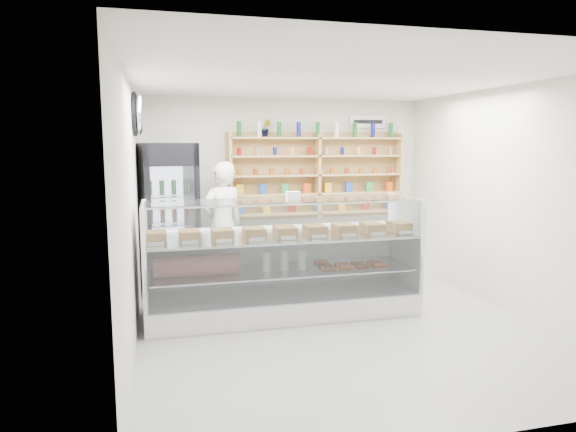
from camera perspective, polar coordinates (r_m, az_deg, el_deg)
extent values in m
plane|color=#999A9E|center=(6.19, 5.30, -11.75)|extent=(5.00, 5.00, 0.00)
plane|color=white|center=(5.87, 5.66, 14.94)|extent=(5.00, 5.00, 0.00)
plane|color=silver|center=(8.25, -0.38, 3.22)|extent=(4.50, 0.00, 4.50)
plane|color=silver|center=(3.64, 18.86, -3.32)|extent=(4.50, 0.00, 4.50)
plane|color=silver|center=(5.53, -17.05, 0.51)|extent=(0.00, 5.00, 5.00)
plane|color=silver|center=(6.95, 23.23, 1.68)|extent=(0.00, 5.00, 5.00)
cube|color=white|center=(6.42, -0.53, -9.68)|extent=(3.29, 0.93, 0.27)
cube|color=white|center=(6.70, -1.43, -4.65)|extent=(3.29, 0.05, 0.69)
cube|color=silver|center=(6.30, -0.54, -6.02)|extent=(3.16, 0.82, 0.02)
cube|color=silver|center=(6.22, -0.54, -2.39)|extent=(3.22, 0.86, 0.02)
cube|color=silver|center=(5.81, 0.51, -4.29)|extent=(3.22, 0.13, 1.15)
cube|color=silver|center=(6.10, -0.43, 1.78)|extent=(3.22, 0.65, 0.01)
imported|color=white|center=(7.56, -7.28, -0.95)|extent=(0.79, 0.67, 1.84)
cube|color=black|center=(7.53, -13.20, -0.12)|extent=(0.89, 0.87, 2.10)
cube|color=#230435|center=(7.12, -13.94, 6.62)|extent=(0.73, 0.18, 0.29)
cube|color=silver|center=(7.19, -13.70, -1.27)|extent=(0.62, 0.14, 1.66)
cube|color=tan|center=(7.91, -6.47, 4.34)|extent=(0.04, 0.28, 1.33)
cube|color=tan|center=(8.22, 3.28, 4.51)|extent=(0.04, 0.28, 1.33)
cube|color=tan|center=(8.74, 12.10, 4.56)|extent=(0.04, 0.28, 1.33)
cube|color=tan|center=(8.27, 3.25, 0.43)|extent=(2.80, 0.28, 0.03)
cube|color=tan|center=(8.24, 3.27, 2.50)|extent=(2.80, 0.28, 0.03)
cube|color=tan|center=(8.22, 3.28, 4.58)|extent=(2.80, 0.28, 0.03)
cube|color=tan|center=(8.20, 3.30, 6.68)|extent=(2.80, 0.28, 0.03)
cube|color=tan|center=(8.20, 3.31, 8.63)|extent=(2.80, 0.28, 0.03)
imported|color=#1E6626|center=(7.99, -2.47, 9.73)|extent=(0.16, 0.13, 0.27)
ellipsoid|color=silver|center=(6.69, -16.24, 10.79)|extent=(0.15, 0.50, 0.50)
cube|color=white|center=(8.64, 8.86, 10.31)|extent=(0.62, 0.03, 0.20)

